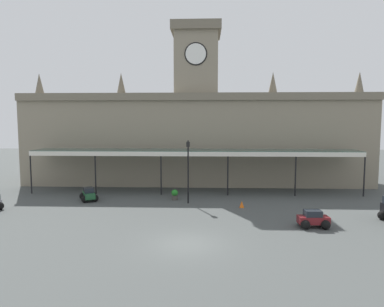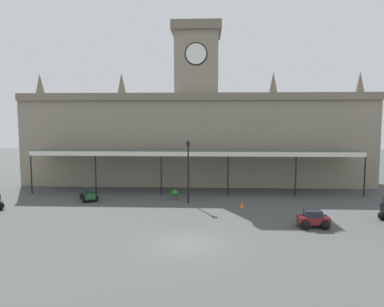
{
  "view_description": "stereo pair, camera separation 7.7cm",
  "coord_description": "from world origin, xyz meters",
  "views": [
    {
      "loc": [
        1.1,
        -19.3,
        7.16
      ],
      "look_at": [
        0.0,
        7.91,
        4.62
      ],
      "focal_mm": 31.66,
      "sensor_mm": 36.0,
      "label": 1
    },
    {
      "loc": [
        1.18,
        -19.29,
        7.16
      ],
      "look_at": [
        0.0,
        7.91,
        4.62
      ],
      "focal_mm": 31.66,
      "sensor_mm": 36.0,
      "label": 2
    }
  ],
  "objects": [
    {
      "name": "traffic_cone",
      "position": [
        4.15,
        8.69,
        0.28
      ],
      "size": [
        0.4,
        0.4,
        0.56
      ],
      "primitive_type": "cone",
      "color": "orange",
      "rests_on": "ground"
    },
    {
      "name": "planter_by_canopy",
      "position": [
        -1.74,
        11.29,
        0.49
      ],
      "size": [
        0.6,
        0.6,
        0.96
      ],
      "color": "#47423D",
      "rests_on": "ground"
    },
    {
      "name": "car_maroon_sedan",
      "position": [
        8.44,
        3.53,
        0.5
      ],
      "size": [
        2.07,
        1.55,
        1.19
      ],
      "color": "maroon",
      "rests_on": "ground"
    },
    {
      "name": "car_green_sedan",
      "position": [
        -9.56,
        10.69,
        0.5
      ],
      "size": [
        2.04,
        2.24,
        1.19
      ],
      "color": "#1E512D",
      "rests_on": "ground"
    },
    {
      "name": "victorian_lamppost",
      "position": [
        -0.43,
        10.05,
        3.42
      ],
      "size": [
        0.3,
        0.3,
        5.58
      ],
      "color": "black",
      "rests_on": "ground"
    },
    {
      "name": "ground_plane",
      "position": [
        0.0,
        0.0,
        0.0
      ],
      "size": [
        140.0,
        140.0,
        0.0
      ],
      "primitive_type": "plane",
      "color": "#454948"
    },
    {
      "name": "station_building",
      "position": [
        -0.0,
        20.39,
        5.78
      ],
      "size": [
        39.07,
        6.87,
        18.07
      ],
      "color": "gray",
      "rests_on": "ground"
    },
    {
      "name": "entrance_canopy",
      "position": [
        0.0,
        14.73,
        4.19
      ],
      "size": [
        32.84,
        3.26,
        4.34
      ],
      "color": "#38564C",
      "rests_on": "ground"
    }
  ]
}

